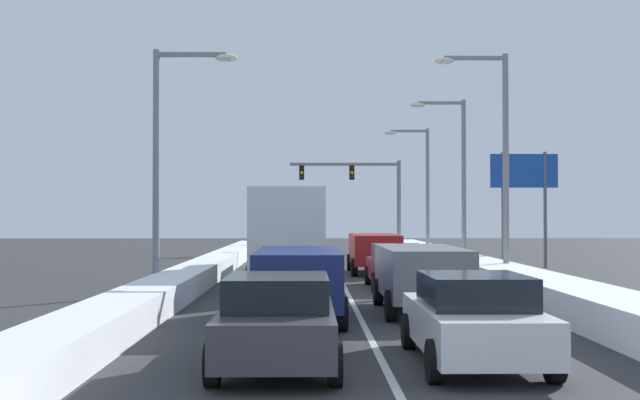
% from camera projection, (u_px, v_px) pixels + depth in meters
% --- Properties ---
extents(ground_plane, '(121.19, 121.19, 0.00)m').
position_uv_depth(ground_plane, '(347.00, 292.00, 26.05)').
color(ground_plane, '#333335').
extents(lane_stripe_between_right_lane_and_center_lane, '(0.14, 51.27, 0.01)m').
position_uv_depth(lane_stripe_between_right_lane_and_center_lane, '(341.00, 280.00, 30.71)').
color(lane_stripe_between_right_lane_and_center_lane, silver).
rests_on(lane_stripe_between_right_lane_and_center_lane, ground).
extents(snow_bank_right_shoulder, '(1.83, 51.27, 0.78)m').
position_uv_depth(snow_bank_right_shoulder, '(478.00, 270.00, 30.79)').
color(snow_bank_right_shoulder, white).
rests_on(snow_bank_right_shoulder, ground).
extents(snow_bank_left_shoulder, '(1.39, 51.27, 0.70)m').
position_uv_depth(snow_bank_left_shoulder, '(203.00, 271.00, 30.64)').
color(snow_bank_left_shoulder, white).
rests_on(snow_bank_left_shoulder, ground).
extents(sedan_white_right_lane_nearest, '(2.00, 4.50, 1.51)m').
position_uv_depth(sedan_white_right_lane_nearest, '(473.00, 319.00, 13.35)').
color(sedan_white_right_lane_nearest, silver).
rests_on(sedan_white_right_lane_nearest, ground).
extents(suv_gray_right_lane_second, '(2.16, 4.90, 1.67)m').
position_uv_depth(suv_gray_right_lane_second, '(421.00, 273.00, 20.49)').
color(suv_gray_right_lane_second, slate).
rests_on(suv_gray_right_lane_second, ground).
extents(sedan_maroon_right_lane_third, '(2.00, 4.50, 1.51)m').
position_uv_depth(sedan_maroon_right_lane_third, '(397.00, 266.00, 27.16)').
color(sedan_maroon_right_lane_third, maroon).
rests_on(sedan_maroon_right_lane_third, ground).
extents(suv_red_right_lane_fourth, '(2.16, 4.90, 1.67)m').
position_uv_depth(suv_red_right_lane_fourth, '(374.00, 250.00, 34.29)').
color(suv_red_right_lane_fourth, maroon).
rests_on(suv_red_right_lane_fourth, ground).
extents(sedan_charcoal_center_lane_nearest, '(2.00, 4.50, 1.51)m').
position_uv_depth(sedan_charcoal_center_lane_nearest, '(278.00, 320.00, 13.12)').
color(sedan_charcoal_center_lane_nearest, '#38383D').
rests_on(sedan_charcoal_center_lane_nearest, ground).
extents(suv_navy_center_lane_second, '(2.16, 4.90, 1.67)m').
position_uv_depth(suv_navy_center_lane_second, '(299.00, 278.00, 18.87)').
color(suv_navy_center_lane_second, navy).
rests_on(suv_navy_center_lane_second, ground).
extents(box_truck_center_lane_third, '(2.53, 7.20, 3.36)m').
position_uv_depth(box_truck_center_lane_third, '(289.00, 233.00, 27.21)').
color(box_truck_center_lane_third, '#1E5633').
rests_on(box_truck_center_lane_third, ground).
extents(suv_silver_center_lane_fourth, '(2.16, 4.90, 1.67)m').
position_uv_depth(suv_silver_center_lane_fourth, '(294.00, 249.00, 35.03)').
color(suv_silver_center_lane_fourth, '#B7BABF').
rests_on(suv_silver_center_lane_fourth, ground).
extents(traffic_light_gantry, '(7.54, 0.47, 6.20)m').
position_uv_depth(traffic_light_gantry, '(365.00, 186.00, 54.12)').
color(traffic_light_gantry, slate).
rests_on(traffic_light_gantry, ground).
extents(street_lamp_right_near, '(2.66, 0.36, 8.28)m').
position_uv_depth(street_lamp_right_near, '(496.00, 147.00, 28.55)').
color(street_lamp_right_near, gray).
rests_on(street_lamp_right_near, ground).
extents(street_lamp_right_mid, '(2.66, 0.36, 7.98)m').
position_uv_depth(street_lamp_right_mid, '(456.00, 167.00, 37.88)').
color(street_lamp_right_mid, gray).
rests_on(street_lamp_right_mid, ground).
extents(street_lamp_right_far, '(2.66, 0.36, 7.63)m').
position_uv_depth(street_lamp_right_far, '(421.00, 180.00, 47.19)').
color(street_lamp_right_far, gray).
rests_on(street_lamp_right_far, ground).
extents(street_lamp_left_mid, '(2.66, 0.36, 7.71)m').
position_uv_depth(street_lamp_left_mid, '(168.00, 147.00, 25.13)').
color(street_lamp_left_mid, gray).
rests_on(street_lamp_left_mid, ground).
extents(roadside_sign_right, '(3.20, 0.16, 5.50)m').
position_uv_depth(roadside_sign_right, '(524.00, 183.00, 37.82)').
color(roadside_sign_right, '#59595B').
rests_on(roadside_sign_right, ground).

